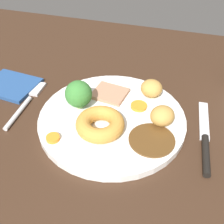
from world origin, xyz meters
TOP-DOWN VIEW (x-y plane):
  - dining_table at (0.00, 0.00)cm, footprint 120.00×84.00cm
  - dinner_plate at (0.94, -2.27)cm, footprint 27.22×27.22cm
  - gravy_pool at (9.11, -6.24)cm, footprint 7.85×7.85cm
  - meat_slice_main at (-1.32, 3.77)cm, footprint 7.28×6.50cm
  - yorkshire_pudding at (0.05, -6.24)cm, footprint 8.51×8.51cm
  - roast_potato_left at (9.97, -1.47)cm, footprint 5.91×6.02cm
  - roast_potato_right at (6.63, 6.15)cm, footprint 5.60×5.57cm
  - carrot_coin_front at (-6.87, -10.80)cm, footprint 2.33×2.33cm
  - carrot_coin_back at (5.13, 1.69)cm, footprint 3.15×3.15cm
  - broccoli_floret at (-5.79, -1.46)cm, footprint 5.11×5.11cm
  - fork at (-17.15, -2.12)cm, footprint 2.17×15.29cm
  - knife at (17.91, -2.81)cm, footprint 2.75×18.56cm
  - folded_napkin at (-23.51, 2.14)cm, footprint 11.79×9.99cm

SIDE VIEW (x-z plane):
  - dining_table at x=0.00cm, z-range 0.00..3.60cm
  - fork at x=-17.15cm, z-range 3.54..4.44cm
  - folded_napkin at x=-23.51cm, z-range 3.60..4.40cm
  - knife at x=17.91cm, z-range 3.45..4.65cm
  - dinner_plate at x=0.94cm, z-range 3.60..5.00cm
  - gravy_pool at x=9.11cm, z-range 5.00..5.30cm
  - carrot_coin_back at x=5.13cm, z-range 5.00..5.55cm
  - carrot_coin_front at x=-6.87cm, z-range 5.00..5.65cm
  - meat_slice_main at x=-1.32cm, z-range 5.00..5.80cm
  - yorkshire_pudding at x=0.05cm, z-range 5.00..7.65cm
  - roast_potato_right at x=6.63cm, z-range 5.00..8.37cm
  - roast_potato_left at x=9.97cm, z-range 5.00..8.42cm
  - broccoli_floret at x=-5.79cm, z-range 5.22..10.87cm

